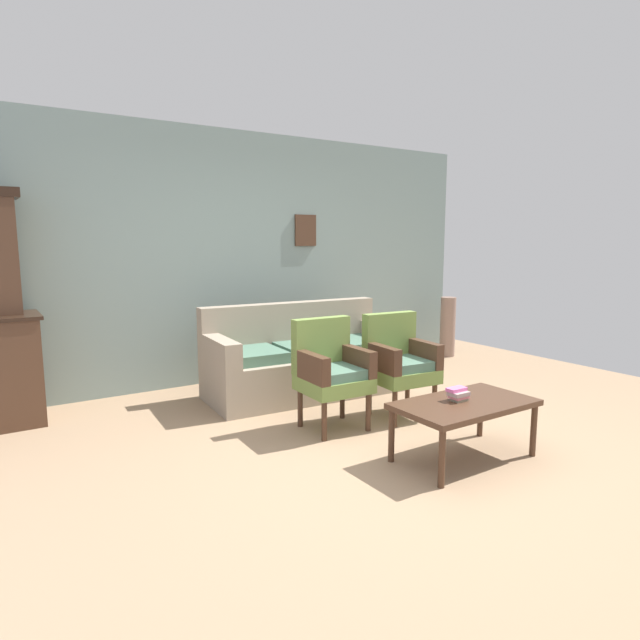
# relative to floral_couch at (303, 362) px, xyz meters

# --- Properties ---
(ground_plane) EXTENTS (7.68, 7.68, 0.00)m
(ground_plane) POSITION_rel_floral_couch_xyz_m (-0.31, -1.68, -0.33)
(ground_plane) COLOR #997A5B
(wall_back_with_decor) EXTENTS (6.40, 0.09, 2.70)m
(wall_back_with_decor) POSITION_rel_floral_couch_xyz_m (-0.31, 0.95, 1.03)
(wall_back_with_decor) COLOR gray
(wall_back_with_decor) RESTS_ON ground
(floral_couch) EXTENTS (2.00, 0.93, 0.90)m
(floral_couch) POSITION_rel_floral_couch_xyz_m (0.00, 0.00, 0.00)
(floral_couch) COLOR gray
(floral_couch) RESTS_ON ground
(armchair_near_couch_end) EXTENTS (0.54, 0.51, 0.90)m
(armchair_near_couch_end) POSITION_rel_floral_couch_xyz_m (-0.33, -0.98, 0.17)
(armchair_near_couch_end) COLOR olive
(armchair_near_couch_end) RESTS_ON ground
(armchair_by_doorway) EXTENTS (0.56, 0.53, 0.90)m
(armchair_by_doorway) POSITION_rel_floral_couch_xyz_m (0.34, -1.05, 0.17)
(armchair_by_doorway) COLOR olive
(armchair_by_doorway) RESTS_ON ground
(coffee_table) EXTENTS (1.00, 0.56, 0.42)m
(coffee_table) POSITION_rel_floral_couch_xyz_m (0.09, -2.03, 0.05)
(coffee_table) COLOR #472D1E
(coffee_table) RESTS_ON ground
(book_stack_on_table) EXTENTS (0.14, 0.11, 0.09)m
(book_stack_on_table) POSITION_rel_floral_couch_xyz_m (0.07, -1.99, 0.14)
(book_stack_on_table) COLOR gray
(book_stack_on_table) RESTS_ON coffee_table
(floor_vase_by_wall) EXTENTS (0.20, 0.20, 0.79)m
(floor_vase_by_wall) POSITION_rel_floral_couch_xyz_m (2.54, 0.47, 0.07)
(floor_vase_by_wall) COLOR #87695B
(floor_vase_by_wall) RESTS_ON ground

